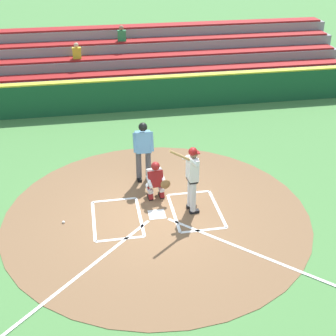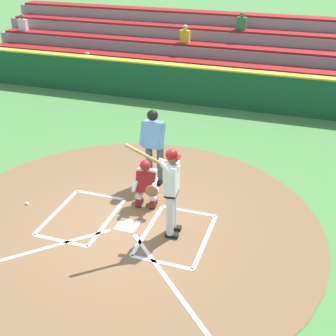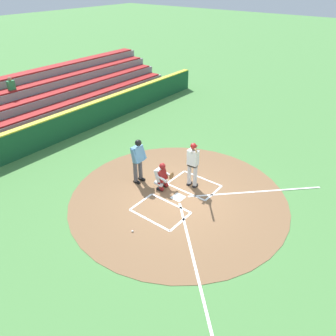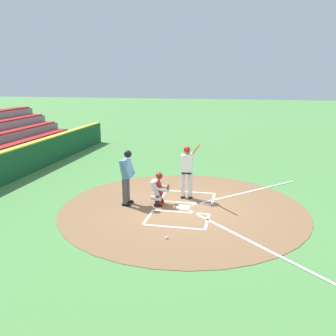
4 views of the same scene
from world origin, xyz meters
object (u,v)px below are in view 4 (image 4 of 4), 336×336
(batter, at_px, (187,168))
(plate_umpire, at_px, (127,174))
(baseball, at_px, (167,238))
(catcher, at_px, (159,188))

(batter, height_order, plate_umpire, batter)
(plate_umpire, bearing_deg, baseball, 38.26)
(catcher, height_order, baseball, catcher)
(batter, distance_m, baseball, 3.51)
(catcher, xyz_separation_m, baseball, (2.53, 0.81, -0.55))
(catcher, bearing_deg, baseball, 17.68)
(batter, bearing_deg, catcher, -45.06)
(catcher, bearing_deg, batter, 134.94)
(catcher, relative_size, plate_umpire, 0.61)
(plate_umpire, relative_size, baseball, 25.20)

